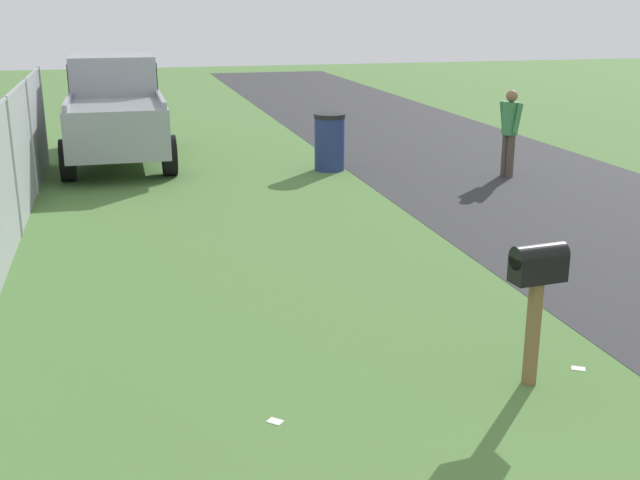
{
  "coord_description": "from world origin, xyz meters",
  "views": [
    {
      "loc": [
        -0.73,
        2.81,
        3.12
      ],
      "look_at": [
        6.65,
        0.9,
        0.8
      ],
      "focal_mm": 43.98,
      "sensor_mm": 36.0,
      "label": 1
    }
  ],
  "objects_px": {
    "mailbox": "(538,274)",
    "pedestrian": "(510,127)",
    "pickup_truck": "(115,107)",
    "trash_bin": "(330,142)"
  },
  "relations": [
    {
      "from": "mailbox",
      "to": "pedestrian",
      "type": "xyz_separation_m",
      "value": [
        7.63,
        -3.74,
        -0.07
      ]
    },
    {
      "from": "trash_bin",
      "to": "pedestrian",
      "type": "relative_size",
      "value": 0.68
    },
    {
      "from": "pickup_truck",
      "to": "mailbox",
      "type": "bearing_deg",
      "value": -163.73
    },
    {
      "from": "mailbox",
      "to": "pedestrian",
      "type": "relative_size",
      "value": 0.78
    },
    {
      "from": "pickup_truck",
      "to": "pedestrian",
      "type": "relative_size",
      "value": 3.04
    },
    {
      "from": "pedestrian",
      "to": "trash_bin",
      "type": "bearing_deg",
      "value": -38.67
    },
    {
      "from": "trash_bin",
      "to": "mailbox",
      "type": "bearing_deg",
      "value": 175.68
    },
    {
      "from": "pickup_truck",
      "to": "pedestrian",
      "type": "bearing_deg",
      "value": -116.35
    },
    {
      "from": "mailbox",
      "to": "trash_bin",
      "type": "height_order",
      "value": "mailbox"
    },
    {
      "from": "mailbox",
      "to": "pedestrian",
      "type": "bearing_deg",
      "value": -31.58
    }
  ]
}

